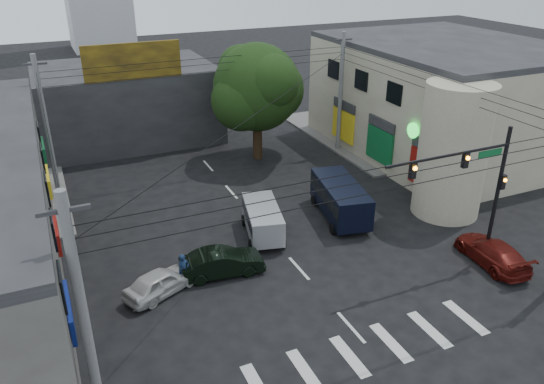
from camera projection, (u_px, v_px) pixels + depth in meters
ground at (318, 290)px, 25.35m from camera, size 160.00×160.00×0.00m
sidewalk_far_right at (399, 129)px, 46.82m from camera, size 16.00×16.00×0.15m
building_right at (444, 100)px, 41.02m from camera, size 14.00×18.00×8.00m
corner_column at (453, 151)px, 31.01m from camera, size 4.00×4.00×8.00m
building_far at (127, 102)px, 44.05m from camera, size 14.00×10.00×6.00m
billboard at (132, 61)px, 38.17m from camera, size 7.00×0.30×2.60m
street_tree at (257, 88)px, 38.52m from camera, size 6.40×6.40×8.70m
traffic_gantry at (475, 178)px, 25.35m from camera, size 7.10×0.35×7.20m
utility_pole_near_left at (86, 330)px, 15.80m from camera, size 0.32×0.32×9.20m
utility_pole_far_left at (47, 129)px, 32.72m from camera, size 0.32×0.32×9.20m
utility_pole_far_right at (341, 93)px, 40.47m from camera, size 0.32×0.32×9.20m
dark_sedan at (222, 263)px, 26.26m from camera, size 2.34×4.47×1.37m
white_compact at (161, 282)px, 24.86m from camera, size 4.30×4.83×1.26m
maroon_sedan at (492, 252)px, 27.19m from camera, size 2.70×4.86×1.31m
silver_minivan at (263, 222)px, 29.65m from camera, size 5.01×3.69×1.81m
navy_van at (340, 201)px, 31.62m from camera, size 6.29×4.22×2.19m
traffic_officer at (184, 270)px, 25.37m from camera, size 0.83×0.74×1.69m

